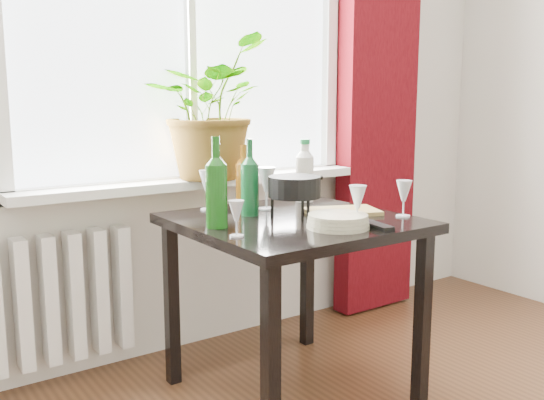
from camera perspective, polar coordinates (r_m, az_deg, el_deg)
window at (r=2.90m, az=-7.94°, el=17.20°), size 1.72×0.08×1.62m
windowsill at (r=2.84m, az=-6.93°, el=1.71°), size 1.72×0.20×0.04m
curtain at (r=3.46m, az=10.00°, el=10.85°), size 0.50×0.12×2.56m
radiator at (r=2.71m, az=-21.34°, el=-8.96°), size 0.80×0.10×0.55m
table at (r=2.43m, az=1.99°, el=-3.83°), size 0.85×0.85×0.74m
potted_plant at (r=2.79m, az=-6.08°, el=8.66°), size 0.77×0.77×0.65m
wine_bottle_left at (r=2.22m, az=-5.27°, el=1.75°), size 0.10×0.10×0.34m
wine_bottle_right at (r=2.44m, az=-2.10°, el=2.18°), size 0.09×0.09×0.31m
bottle_amber at (r=2.61m, az=-2.69°, el=2.31°), size 0.08×0.08×0.28m
cleaning_bottle at (r=2.77m, az=3.09°, el=2.83°), size 0.10×0.10×0.29m
wineglass_front_right at (r=2.28m, az=8.05°, el=-0.47°), size 0.08×0.08×0.15m
wineglass_far_right at (r=2.48m, az=12.29°, el=0.17°), size 0.08×0.08×0.15m
wineglass_back_center at (r=2.58m, az=-0.53°, el=1.17°), size 0.11×0.11×0.19m
wineglass_back_left at (r=2.58m, az=-6.06°, el=0.98°), size 0.08×0.08×0.18m
wineglass_front_left at (r=2.07m, az=-3.36°, el=-1.74°), size 0.07×0.07×0.13m
plate_stack at (r=2.23m, az=6.22°, el=-1.99°), size 0.27×0.27×0.05m
fondue_pot at (r=2.43m, az=2.12°, el=0.35°), size 0.30×0.28×0.16m
tv_remote at (r=2.25m, az=9.80°, el=-2.39°), size 0.07×0.17×0.02m
cutting_board at (r=2.52m, az=6.58°, el=-1.06°), size 0.34×0.28×0.02m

